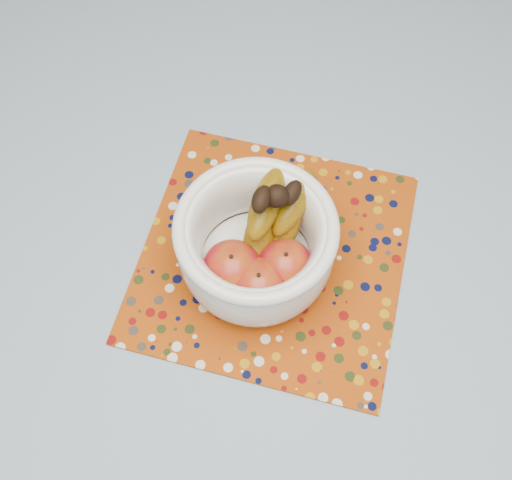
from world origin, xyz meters
TOP-DOWN VIEW (x-y plane):
  - table at (0.00, 0.00)m, footprint 1.20×1.20m
  - tablecloth at (0.00, 0.00)m, footprint 1.32×1.32m
  - placemat at (0.01, 0.11)m, footprint 0.42×0.42m
  - fruit_bowl at (-0.00, 0.09)m, footprint 0.21×0.21m

SIDE VIEW (x-z plane):
  - table at x=0.00m, z-range 0.30..1.05m
  - tablecloth at x=0.00m, z-range 0.75..0.76m
  - placemat at x=0.01m, z-range 0.76..0.76m
  - fruit_bowl at x=0.00m, z-range 0.75..0.92m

